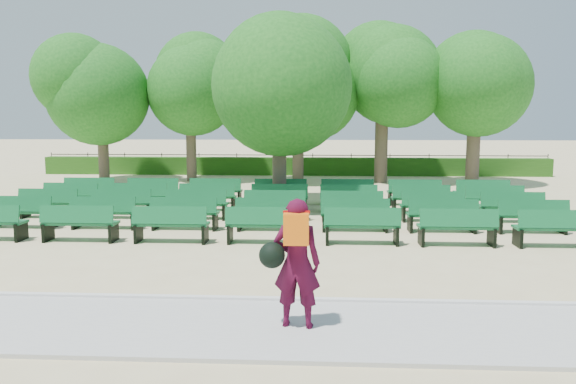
{
  "coord_description": "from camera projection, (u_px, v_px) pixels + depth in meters",
  "views": [
    {
      "loc": [
        1.32,
        -14.87,
        2.95
      ],
      "look_at": [
        0.56,
        -1.0,
        1.1
      ],
      "focal_mm": 35.0,
      "sensor_mm": 36.0,
      "label": 1
    }
  ],
  "objects": [
    {
      "name": "ground",
      "position": [
        270.0,
        227.0,
        15.18
      ],
      "size": [
        120.0,
        120.0,
        0.0
      ],
      "primitive_type": "plane",
      "color": "#CCBA87"
    },
    {
      "name": "paving",
      "position": [
        223.0,
        327.0,
        7.85
      ],
      "size": [
        30.0,
        2.2,
        0.06
      ],
      "primitive_type": "cube",
      "color": "#B4B3AF",
      "rests_on": "ground"
    },
    {
      "name": "curb",
      "position": [
        235.0,
        300.0,
        8.98
      ],
      "size": [
        30.0,
        0.12,
        0.1
      ],
      "primitive_type": "cube",
      "color": "silver",
      "rests_on": "ground"
    },
    {
      "name": "hedge",
      "position": [
        293.0,
        166.0,
        28.98
      ],
      "size": [
        26.0,
        0.7,
        0.9
      ],
      "primitive_type": "cube",
      "color": "#245415",
      "rests_on": "ground"
    },
    {
      "name": "fence",
      "position": [
        294.0,
        174.0,
        29.43
      ],
      "size": [
        26.0,
        0.1,
        1.02
      ],
      "primitive_type": null,
      "color": "black",
      "rests_on": "ground"
    },
    {
      "name": "tree_line",
      "position": [
        289.0,
        184.0,
        25.08
      ],
      "size": [
        21.8,
        6.8,
        7.04
      ],
      "primitive_type": null,
      "color": "#216A1D",
      "rests_on": "ground"
    },
    {
      "name": "bench_array",
      "position": [
        275.0,
        217.0,
        16.26
      ],
      "size": [
        1.81,
        0.7,
        1.11
      ],
      "rotation": [
        0.0,
        0.0,
        -0.08
      ],
      "color": "#106130",
      "rests_on": "ground"
    },
    {
      "name": "tree_among",
      "position": [
        279.0,
        84.0,
        17.75
      ],
      "size": [
        4.29,
        4.29,
        5.96
      ],
      "color": "brown",
      "rests_on": "ground"
    },
    {
      "name": "person",
      "position": [
        295.0,
        261.0,
        7.69
      ],
      "size": [
        0.87,
        0.54,
        1.8
      ],
      "rotation": [
        0.0,
        0.0,
        3.02
      ],
      "color": "#3E0820",
      "rests_on": "ground"
    }
  ]
}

